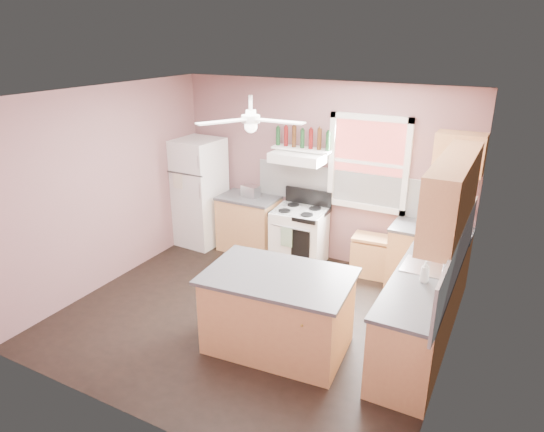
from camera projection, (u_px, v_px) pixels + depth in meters
The scene contains 32 objects.
floor at pixel (254, 315), 6.07m from camera, with size 4.50×4.50×0.00m, color black.
ceiling at pixel (250, 95), 5.11m from camera, with size 4.50×4.50×0.00m, color white.
wall_back at pixel (320, 173), 7.26m from camera, with size 4.50×0.05×2.70m, color #7D5555.
wall_right at pixel (459, 254), 4.60m from camera, with size 0.05×4.00×2.70m, color #7D5555.
wall_left at pixel (108, 187), 6.59m from camera, with size 0.05×4.00×2.70m, color #7D5555.
backsplash_back at pixel (347, 189), 7.10m from camera, with size 2.90×0.03×0.55m, color white.
backsplash_right at pixel (457, 258), 4.92m from camera, with size 0.03×2.60×0.55m, color white.
window_view at pixel (369, 163), 6.81m from camera, with size 1.00×0.02×1.20m, color maroon.
window_frame at pixel (368, 163), 6.79m from camera, with size 1.16×0.07×1.36m, color white.
refrigerator at pixel (198, 192), 7.92m from camera, with size 0.74×0.72×1.75m, color white.
base_cabinet_left at pixel (249, 224), 7.79m from camera, with size 0.90×0.60×0.86m, color tan.
counter_left at pixel (249, 198), 7.63m from camera, with size 0.92×0.62×0.04m, color #404042.
toaster at pixel (251, 191), 7.59m from camera, with size 0.28×0.16×0.18m, color silver.
stove at pixel (299, 237), 7.31m from camera, with size 0.76×0.64×0.86m, color white.
range_hood at pixel (299, 157), 7.04m from camera, with size 0.78×0.50×0.14m, color white.
bottle_shelf at pixel (302, 149), 7.11m from camera, with size 0.90×0.26×0.03m, color white.
cart at pixel (371, 258), 7.01m from camera, with size 0.53×0.35×0.53m, color tan.
base_cabinet_corner at pixel (428, 260), 6.56m from camera, with size 1.00×0.60×0.86m, color tan.
base_cabinet_right at pixel (421, 314), 5.31m from camera, with size 0.60×2.20×0.86m, color tan.
counter_corner at pixel (432, 230), 6.40m from camera, with size 1.02×0.62×0.04m, color #404042.
counter_right at pixel (424, 277), 5.16m from camera, with size 0.62×2.22×0.04m, color #404042.
sink at pixel (428, 268), 5.32m from camera, with size 0.55×0.45×0.03m, color silver.
faucet at pixel (444, 265), 5.22m from camera, with size 0.03×0.03×0.14m, color silver.
upper_cabinet_right at pixel (452, 194), 4.94m from camera, with size 0.33×1.80×0.76m, color tan.
upper_cabinet_corner at pixel (460, 154), 6.06m from camera, with size 0.60×0.33×0.52m, color tan.
paper_towel at pixel (463, 203), 6.26m from camera, with size 0.12×0.12×0.26m, color white.
island at pixel (278, 313), 5.33m from camera, with size 1.49×0.94×0.86m, color tan.
island_top at pixel (278, 276), 5.17m from camera, with size 1.57×1.03×0.04m, color #404042.
ceiling_fan_hub at pixel (251, 119), 5.20m from camera, with size 0.20×0.20×0.08m, color white.
soap_bottle at pixel (425, 271), 4.98m from camera, with size 0.09×0.09×0.24m, color silver.
red_caddy at pixel (443, 252), 5.59m from camera, with size 0.18×0.12×0.10m, color #A92A0E.
wine_bottles at pixel (302, 138), 7.05m from camera, with size 0.86×0.06×0.31m.
Camera 1 is at (2.65, -4.52, 3.32)m, focal length 32.00 mm.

